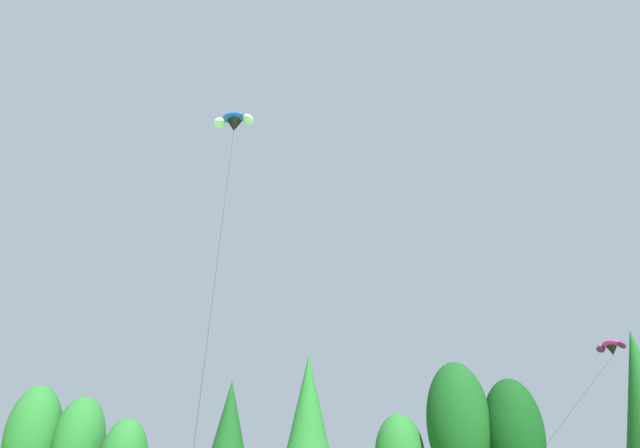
% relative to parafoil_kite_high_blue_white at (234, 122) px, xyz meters
% --- Properties ---
extents(treeline_tree_a, '(5.03, 5.03, 11.98)m').
position_rel_parafoil_kite_high_blue_white_xyz_m(treeline_tree_a, '(-27.56, 25.18, -14.56)').
color(treeline_tree_a, '#472D19').
rests_on(treeline_tree_a, ground_plane).
extents(treeline_tree_b, '(4.77, 4.77, 10.99)m').
position_rel_parafoil_kite_high_blue_white_xyz_m(treeline_tree_b, '(-23.44, 26.40, -15.16)').
color(treeline_tree_b, '#472D19').
rests_on(treeline_tree_b, ground_plane).
extents(treeline_tree_d, '(4.15, 4.15, 11.61)m').
position_rel_parafoil_kite_high_blue_white_xyz_m(treeline_tree_d, '(-7.89, 24.26, -14.54)').
color(treeline_tree_d, '#472D19').
rests_on(treeline_tree_d, ground_plane).
extents(treeline_tree_e, '(4.57, 4.57, 13.49)m').
position_rel_parafoil_kite_high_blue_white_xyz_m(treeline_tree_e, '(-0.85, 24.07, -13.36)').
color(treeline_tree_e, '#472D19').
rests_on(treeline_tree_e, ground_plane).
extents(treeline_tree_g, '(5.16, 5.16, 12.45)m').
position_rel_parafoil_kite_high_blue_white_xyz_m(treeline_tree_g, '(11.54, 24.65, -14.27)').
color(treeline_tree_g, '#472D19').
rests_on(treeline_tree_g, ground_plane).
extents(treeline_tree_h, '(4.77, 4.77, 11.00)m').
position_rel_parafoil_kite_high_blue_white_xyz_m(treeline_tree_h, '(15.78, 25.01, -15.15)').
color(treeline_tree_h, '#472D19').
rests_on(treeline_tree_h, ground_plane).
extents(parafoil_kite_high_blue_white, '(5.23, 11.93, 20.79)m').
position_rel_parafoil_kite_high_blue_white_xyz_m(parafoil_kite_high_blue_white, '(0.00, 0.00, 0.00)').
color(parafoil_kite_high_blue_white, blue).
extents(parafoil_kite_mid_magenta, '(11.14, 19.47, 10.72)m').
position_rel_parafoil_kite_high_blue_white_xyz_m(parafoil_kite_mid_magenta, '(22.02, 16.26, -10.49)').
color(parafoil_kite_mid_magenta, '#D12893').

